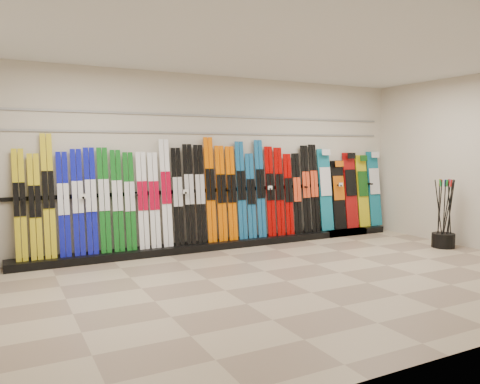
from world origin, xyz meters
TOP-DOWN VIEW (x-y plane):
  - floor at (0.00, 0.00)m, footprint 8.00×8.00m
  - back_wall at (0.00, 2.50)m, footprint 8.00×0.00m
  - ceiling at (0.00, 0.00)m, footprint 8.00×8.00m
  - ski_rack_base at (0.22, 2.28)m, footprint 8.00×0.40m
  - skis at (-0.45, 2.32)m, footprint 5.37×0.23m
  - snowboards at (3.09, 2.36)m, footprint 1.57×0.25m
  - pole_bin at (3.60, 0.49)m, footprint 0.39×0.39m
  - ski_poles at (3.60, 0.48)m, footprint 0.38×0.31m
  - slatwall_rail_0 at (0.00, 2.48)m, footprint 7.60×0.02m
  - slatwall_rail_1 at (0.00, 2.48)m, footprint 7.60×0.02m

SIDE VIEW (x-z plane):
  - floor at x=0.00m, z-range 0.00..0.00m
  - ski_rack_base at x=0.22m, z-range 0.00..0.12m
  - pole_bin at x=3.60m, z-range 0.00..0.25m
  - ski_poles at x=3.60m, z-range 0.02..1.20m
  - snowboards at x=3.09m, z-range 0.07..1.68m
  - skis at x=-0.45m, z-range 0.02..1.86m
  - back_wall at x=0.00m, z-range -2.50..5.50m
  - slatwall_rail_0 at x=0.00m, z-range 1.98..2.02m
  - slatwall_rail_1 at x=0.00m, z-range 2.28..2.31m
  - ceiling at x=0.00m, z-range 3.00..3.00m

